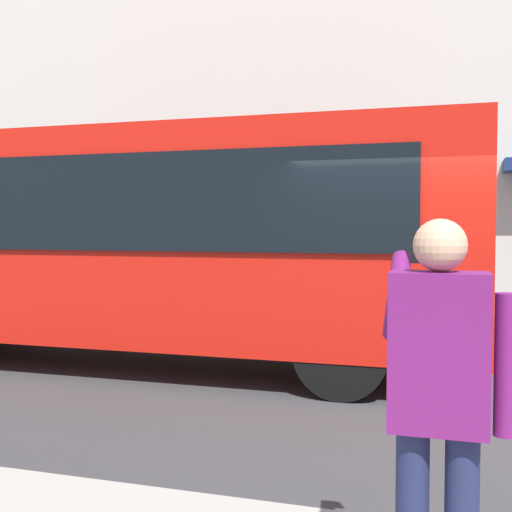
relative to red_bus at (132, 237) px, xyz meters
name	(u,v)px	position (x,y,z in m)	size (l,w,h in m)	color
ground_plane	(415,393)	(-3.76, 0.58, -1.68)	(60.00, 60.00, 0.00)	#38383A
building_facade_far	(437,26)	(-3.77, -6.22, 4.30)	(28.00, 1.55, 12.00)	beige
red_bus	(132,237)	(0.00, 0.00, 0.00)	(9.05, 2.54, 3.08)	red
pedestrian_photographer	(439,389)	(-4.08, 5.00, -0.54)	(0.53, 0.52, 1.70)	#1E2347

